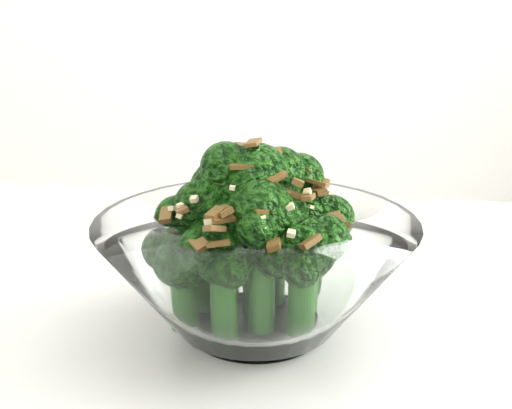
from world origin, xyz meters
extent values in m
cylinder|color=white|center=(0.04, 0.04, 0.75)|extent=(0.08, 0.08, 0.01)
cylinder|color=#215A17|center=(0.05, 0.08, 0.78)|extent=(0.02, 0.02, 0.04)
sphere|color=#1D5810|center=(0.05, 0.08, 0.81)|extent=(0.04, 0.04, 0.04)
cylinder|color=#215A17|center=(0.02, 0.04, 0.79)|extent=(0.02, 0.02, 0.07)
sphere|color=#1D5810|center=(0.02, 0.04, 0.84)|extent=(0.04, 0.04, 0.04)
cylinder|color=#215A17|center=(0.02, 0.01, 0.78)|extent=(0.02, 0.02, 0.04)
sphere|color=#1D5810|center=(0.02, 0.01, 0.81)|extent=(0.04, 0.04, 0.04)
cylinder|color=#215A17|center=(0.00, 0.03, 0.78)|extent=(0.02, 0.02, 0.04)
sphere|color=#1D5810|center=(0.00, 0.03, 0.81)|extent=(0.04, 0.04, 0.04)
cylinder|color=#215A17|center=(0.06, 0.00, 0.78)|extent=(0.02, 0.02, 0.05)
sphere|color=#1D5810|center=(0.06, 0.00, 0.82)|extent=(0.04, 0.04, 0.04)
cylinder|color=#215A17|center=(0.08, 0.06, 0.78)|extent=(0.02, 0.02, 0.04)
sphere|color=#1D5810|center=(0.08, 0.06, 0.81)|extent=(0.04, 0.04, 0.04)
cylinder|color=#215A17|center=(0.04, 0.04, 0.80)|extent=(0.02, 0.02, 0.08)
sphere|color=#1D5810|center=(0.04, 0.04, 0.85)|extent=(0.05, 0.05, 0.05)
cylinder|color=#215A17|center=(0.04, 0.01, 0.79)|extent=(0.02, 0.02, 0.06)
sphere|color=#1D5810|center=(0.04, 0.01, 0.84)|extent=(0.04, 0.04, 0.04)
cylinder|color=#215A17|center=(0.06, 0.05, 0.80)|extent=(0.02, 0.02, 0.07)
sphere|color=#1D5810|center=(0.06, 0.05, 0.84)|extent=(0.04, 0.04, 0.04)
cylinder|color=#215A17|center=(0.07, 0.04, 0.79)|extent=(0.02, 0.02, 0.05)
sphere|color=#1D5810|center=(0.07, 0.04, 0.82)|extent=(0.04, 0.04, 0.04)
cylinder|color=#215A17|center=(0.01, 0.05, 0.79)|extent=(0.02, 0.02, 0.05)
sphere|color=#1D5810|center=(0.01, 0.05, 0.82)|extent=(0.04, 0.04, 0.04)
cube|color=olive|center=(0.05, 0.05, 0.86)|extent=(0.01, 0.01, 0.01)
cube|color=olive|center=(0.06, 0.02, 0.85)|extent=(0.01, 0.02, 0.01)
cube|color=olive|center=(0.04, 0.00, 0.84)|extent=(0.01, 0.02, 0.00)
cube|color=olive|center=(0.05, 0.05, 0.86)|extent=(0.01, 0.01, 0.01)
cube|color=olive|center=(0.01, 0.00, 0.83)|extent=(0.01, 0.01, 0.01)
cube|color=olive|center=(0.05, 0.01, 0.85)|extent=(0.01, 0.01, 0.00)
cube|color=olive|center=(0.04, 0.03, 0.86)|extent=(0.01, 0.01, 0.01)
cube|color=olive|center=(0.02, 0.00, 0.84)|extent=(0.02, 0.01, 0.01)
cube|color=olive|center=(0.09, 0.01, 0.83)|extent=(0.01, 0.01, 0.01)
cube|color=olive|center=(0.02, 0.00, 0.84)|extent=(0.01, 0.01, 0.01)
cube|color=olive|center=(0.06, 0.09, 0.83)|extent=(0.01, 0.01, 0.01)
cube|color=olive|center=(0.04, 0.00, 0.84)|extent=(0.01, 0.01, 0.00)
cube|color=olive|center=(0.04, -0.02, 0.83)|extent=(0.01, 0.01, 0.01)
cube|color=olive|center=(0.03, 0.07, 0.84)|extent=(0.01, 0.01, 0.01)
cube|color=olive|center=(0.07, 0.05, 0.85)|extent=(0.01, 0.02, 0.01)
cube|color=olive|center=(0.02, -0.01, 0.83)|extent=(0.01, 0.01, 0.01)
cube|color=olive|center=(0.04, 0.08, 0.84)|extent=(0.01, 0.01, 0.00)
cube|color=olive|center=(0.04, 0.03, 0.87)|extent=(0.01, 0.02, 0.00)
cube|color=olive|center=(0.02, 0.07, 0.84)|extent=(0.01, 0.01, 0.01)
cube|color=olive|center=(0.01, -0.01, 0.83)|extent=(0.01, 0.01, 0.01)
cube|color=olive|center=(0.06, 0.09, 0.83)|extent=(0.01, 0.01, 0.00)
cube|color=olive|center=(0.08, 0.05, 0.84)|extent=(0.01, 0.01, 0.00)
cube|color=olive|center=(0.06, 0.01, 0.85)|extent=(0.01, 0.01, 0.01)
cube|color=olive|center=(0.00, 0.02, 0.84)|extent=(0.01, 0.01, 0.01)
cube|color=olive|center=(0.02, 0.00, 0.84)|extent=(0.01, 0.01, 0.01)
cube|color=olive|center=(0.04, 0.04, 0.87)|extent=(0.02, 0.01, 0.01)
cube|color=olive|center=(0.07, 0.01, 0.85)|extent=(0.01, 0.01, 0.00)
cube|color=olive|center=(0.05, 0.02, 0.86)|extent=(0.01, 0.01, 0.01)
cube|color=olive|center=(0.05, 0.02, 0.86)|extent=(0.01, 0.01, 0.01)
cube|color=olive|center=(-0.01, 0.05, 0.83)|extent=(0.01, 0.01, 0.01)
cube|color=olive|center=(0.08, 0.03, 0.84)|extent=(0.01, 0.01, 0.01)
cube|color=olive|center=(0.09, 0.01, 0.83)|extent=(0.01, 0.01, 0.01)
cube|color=olive|center=(0.08, 0.05, 0.84)|extent=(0.01, 0.01, 0.01)
cube|color=olive|center=(0.07, -0.01, 0.83)|extent=(0.01, 0.01, 0.01)
cube|color=olive|center=(0.08, 0.04, 0.84)|extent=(0.01, 0.02, 0.01)
cube|color=olive|center=(0.04, 0.09, 0.83)|extent=(0.01, 0.01, 0.01)
cube|color=olive|center=(0.03, 0.02, 0.86)|extent=(0.01, 0.01, 0.00)
cube|color=olive|center=(0.08, 0.04, 0.85)|extent=(0.01, 0.01, 0.01)
cube|color=olive|center=(0.07, 0.05, 0.85)|extent=(0.02, 0.01, 0.01)
cube|color=olive|center=(0.00, 0.06, 0.84)|extent=(0.01, 0.01, 0.01)
cube|color=olive|center=(0.05, 0.05, 0.86)|extent=(0.01, 0.01, 0.01)
cube|color=olive|center=(-0.01, 0.04, 0.83)|extent=(0.01, 0.02, 0.01)
cube|color=olive|center=(0.06, 0.06, 0.85)|extent=(0.02, 0.01, 0.01)
cube|color=olive|center=(0.02, 0.08, 0.84)|extent=(0.01, 0.01, 0.01)
cube|color=olive|center=(0.03, 0.06, 0.85)|extent=(0.01, 0.01, 0.01)
cube|color=olive|center=(0.03, 0.05, 0.85)|extent=(0.01, 0.01, 0.00)
cube|color=olive|center=(0.03, 0.09, 0.83)|extent=(0.01, 0.01, 0.01)
cube|color=olive|center=(0.05, 0.03, 0.87)|extent=(0.02, 0.01, 0.01)
cube|color=olive|center=(0.06, 0.04, 0.86)|extent=(0.01, 0.01, 0.01)
cube|color=olive|center=(0.02, 0.08, 0.84)|extent=(0.01, 0.01, 0.01)
cube|color=beige|center=(0.00, 0.03, 0.84)|extent=(0.01, 0.01, 0.00)
cube|color=beige|center=(0.05, 0.06, 0.85)|extent=(0.00, 0.00, 0.00)
cube|color=beige|center=(0.01, 0.06, 0.84)|extent=(0.01, 0.01, 0.01)
cube|color=beige|center=(0.07, 0.01, 0.85)|extent=(0.01, 0.01, 0.01)
cube|color=beige|center=(0.06, 0.05, 0.85)|extent=(0.00, 0.00, 0.00)
cube|color=beige|center=(0.09, 0.05, 0.84)|extent=(0.01, 0.01, 0.00)
cube|color=beige|center=(0.07, 0.06, 0.84)|extent=(0.01, 0.01, 0.01)
cube|color=beige|center=(0.01, 0.06, 0.84)|extent=(0.01, 0.01, 0.01)
cube|color=beige|center=(0.06, 0.05, 0.85)|extent=(0.00, 0.01, 0.00)
cube|color=beige|center=(0.04, 0.00, 0.84)|extent=(0.00, 0.00, 0.00)
cube|color=beige|center=(0.04, 0.00, 0.85)|extent=(0.00, 0.00, 0.00)
cube|color=beige|center=(0.09, 0.05, 0.83)|extent=(0.01, 0.01, 0.01)
cube|color=beige|center=(0.04, -0.01, 0.84)|extent=(0.00, 0.00, 0.00)
cube|color=beige|center=(0.05, -0.01, 0.83)|extent=(0.01, 0.01, 0.00)
cube|color=beige|center=(-0.01, 0.04, 0.83)|extent=(0.01, 0.01, 0.00)
cube|color=beige|center=(0.00, 0.02, 0.83)|extent=(0.00, 0.00, 0.00)
cube|color=beige|center=(0.09, 0.03, 0.83)|extent=(0.01, 0.00, 0.00)
cube|color=beige|center=(0.07, 0.06, 0.85)|extent=(0.01, 0.01, 0.01)
cube|color=beige|center=(0.04, 0.00, 0.85)|extent=(0.00, 0.00, 0.00)
cube|color=beige|center=(0.05, 0.04, 0.86)|extent=(0.00, 0.00, 0.00)
cube|color=beige|center=(0.02, 0.06, 0.85)|extent=(0.00, 0.00, 0.00)
cube|color=beige|center=(0.02, 0.08, 0.84)|extent=(0.00, 0.00, 0.00)
cube|color=beige|center=(0.01, 0.00, 0.84)|extent=(0.01, 0.01, 0.00)
cube|color=beige|center=(0.04, 0.03, 0.87)|extent=(0.00, 0.01, 0.00)
cube|color=beige|center=(0.03, 0.01, 0.85)|extent=(0.00, 0.00, 0.00)
cube|color=beige|center=(0.07, 0.01, 0.84)|extent=(0.00, 0.00, 0.00)
cube|color=beige|center=(0.04, -0.01, 0.84)|extent=(0.00, 0.00, 0.00)
cube|color=beige|center=(0.01, 0.03, 0.84)|extent=(0.01, 0.01, 0.00)
cube|color=beige|center=(0.06, 0.00, 0.84)|extent=(0.01, 0.01, 0.00)
cube|color=beige|center=(0.03, 0.04, 0.86)|extent=(0.01, 0.01, 0.01)
camera|label=1|loc=(-0.01, -0.36, 0.96)|focal=50.00mm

